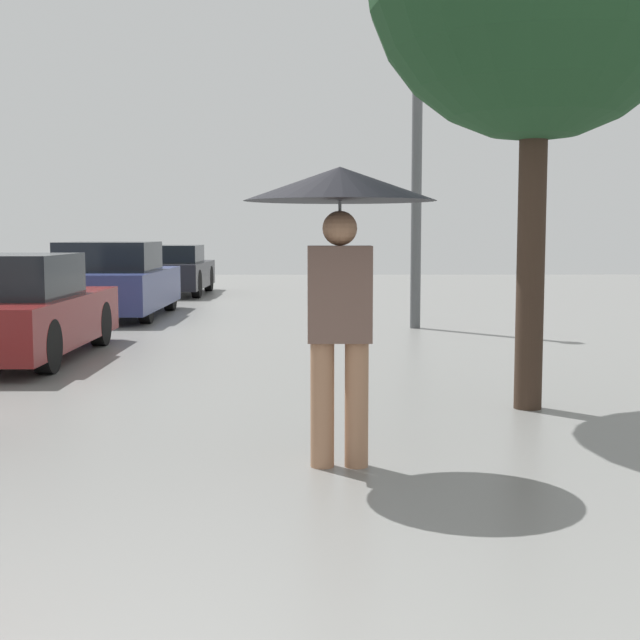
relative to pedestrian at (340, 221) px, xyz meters
The scene contains 5 objects.
pedestrian is the anchor object (origin of this frame).
parked_car_second 6.25m from the pedestrian, 127.41° to the left, with size 1.73×3.81×1.24m.
parked_car_third 10.86m from the pedestrian, 110.07° to the left, with size 1.81×3.96×1.32m.
parked_car_farthest 16.30m from the pedestrian, 102.62° to the left, with size 1.65×3.82×1.18m.
street_lamp 8.44m from the pedestrian, 80.18° to the left, with size 0.30×0.30×4.52m.
Camera 1 is at (0.31, -1.46, 1.49)m, focal length 50.00 mm.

